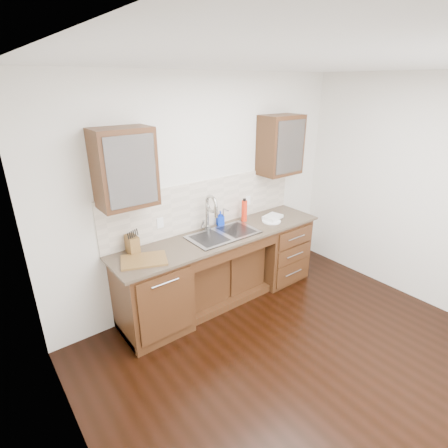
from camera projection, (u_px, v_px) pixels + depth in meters
ground at (310, 370)px, 3.44m from camera, size 4.00×3.50×0.10m
ceiling at (349, 55)px, 2.38m from camera, size 4.00×3.50×0.10m
wall_back at (204, 191)px, 4.23m from camera, size 4.00×0.10×2.70m
wall_left at (70, 346)px, 1.75m from camera, size 0.10×3.50×2.70m
wall_right at (437, 196)px, 4.06m from camera, size 0.10×3.50×2.70m
base_cabinet_left at (152, 295)px, 3.77m from camera, size 0.70×0.62×0.88m
base_cabinet_center at (218, 272)px, 4.41m from camera, size 1.20×0.44×0.70m
base_cabinet_right at (276, 248)px, 4.84m from camera, size 0.70×0.62×0.88m
countertop at (223, 235)px, 4.13m from camera, size 2.70×0.65×0.03m
backsplash at (207, 204)px, 4.24m from camera, size 2.70×0.02×0.59m
sink at (223, 241)px, 4.14m from camera, size 0.84×0.46×0.19m
faucet at (207, 215)px, 4.16m from camera, size 0.04×0.04×0.40m
filter_tap at (223, 216)px, 4.34m from camera, size 0.02×0.02×0.24m
upper_cabinet_left at (124, 168)px, 3.29m from camera, size 0.55×0.34×0.75m
upper_cabinet_right at (280, 145)px, 4.48m from camera, size 0.55×0.34×0.75m
outlet_left at (160, 223)px, 3.89m from camera, size 0.08×0.01×0.12m
outlet_right at (248, 200)px, 4.63m from camera, size 0.08×0.01×0.12m
soap_bottle at (220, 218)px, 4.35m from camera, size 0.11×0.11×0.19m
water_bottle at (244, 211)px, 4.47m from camera, size 0.07×0.07×0.27m
plate at (271, 221)px, 4.49m from camera, size 0.29×0.29×0.01m
dish_towel at (273, 217)px, 4.55m from camera, size 0.28×0.22×0.04m
knife_block at (132, 244)px, 3.65m from camera, size 0.11×0.17×0.19m
cutting_board at (144, 260)px, 3.50m from camera, size 0.53×0.46×0.02m
cup_left_a at (110, 176)px, 3.23m from camera, size 0.12×0.12×0.09m
cup_left_b at (141, 172)px, 3.41m from camera, size 0.12×0.12×0.09m
cup_right_a at (274, 150)px, 4.44m from camera, size 0.14×0.14×0.09m
cup_right_b at (286, 148)px, 4.56m from camera, size 0.13×0.13×0.10m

